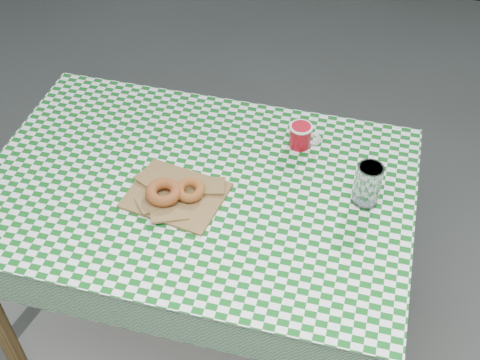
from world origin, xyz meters
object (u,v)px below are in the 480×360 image
table (201,262)px  paper_bag (176,195)px  coffee_mug (300,136)px  drinking_glass (368,185)px

table → paper_bag: (-0.04, -0.06, 0.39)m
table → paper_bag: paper_bag is taller
table → paper_bag: bearing=-125.0°
coffee_mug → drinking_glass: 0.31m
table → paper_bag: 0.40m
coffee_mug → table: bearing=-130.6°
table → coffee_mug: 0.57m
table → coffee_mug: coffee_mug is taller
paper_bag → drinking_glass: 0.57m
coffee_mug → paper_bag: bearing=-128.8°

